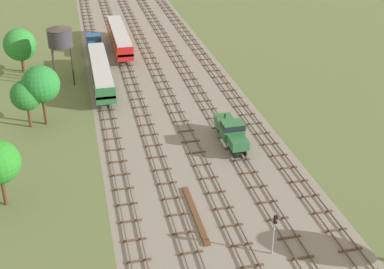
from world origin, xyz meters
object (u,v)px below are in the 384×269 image
Objects in this scene: diesel_railcar_far_left_near at (101,71)px; signal_post_nearest at (274,229)px; water_tower at (60,37)px; shunter_loco_centre_nearest at (231,131)px; shunter_loco_far_left_midfar at (94,41)px; diesel_railcar_left_mid at (119,37)px.

signal_post_nearest is at bearing -74.70° from diesel_railcar_far_left_near.
diesel_railcar_far_left_near is 4.52× the size of signal_post_nearest.
shunter_loco_centre_nearest is at bearing -52.51° from water_tower.
signal_post_nearest is at bearing -96.62° from shunter_loco_centre_nearest.
signal_post_nearest is at bearing -78.95° from shunter_loco_far_left_midfar.
shunter_loco_centre_nearest is 33.84m from water_tower.
shunter_loco_centre_nearest and shunter_loco_far_left_midfar have the same top height.
signal_post_nearest reaches higher than diesel_railcar_left_mid.
shunter_loco_centre_nearest is 0.41× the size of diesel_railcar_far_left_near.
water_tower is at bearing -111.06° from shunter_loco_far_left_midfar.
diesel_railcar_left_mid is 62.43m from signal_post_nearest.
shunter_loco_far_left_midfar is 16.89m from water_tower.
shunter_loco_centre_nearest is at bearing 83.38° from signal_post_nearest.
signal_post_nearest is at bearing -69.34° from water_tower.
water_tower reaches higher than shunter_loco_centre_nearest.
diesel_railcar_far_left_near reaches higher than shunter_loco_centre_nearest.
shunter_loco_centre_nearest is 1.00× the size of shunter_loco_far_left_midfar.
water_tower reaches higher than shunter_loco_far_left_midfar.
shunter_loco_far_left_midfar is 63.43m from signal_post_nearest.
shunter_loco_far_left_midfar is (0.00, 17.82, -0.59)m from diesel_railcar_far_left_near.
water_tower is (-10.58, -14.60, 5.09)m from diesel_railcar_left_mid.
diesel_railcar_far_left_near reaches higher than shunter_loco_far_left_midfar.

